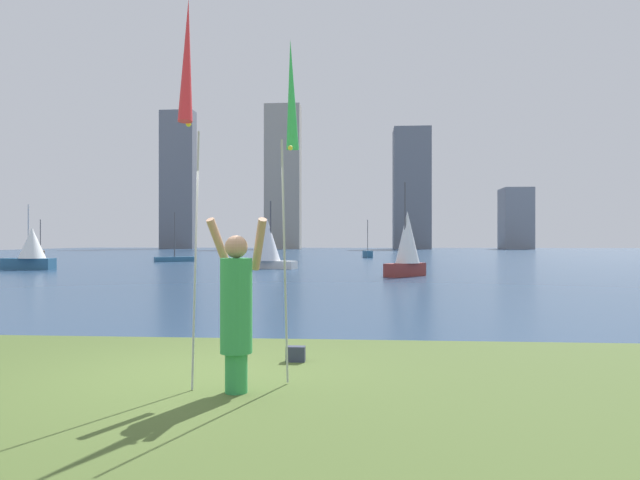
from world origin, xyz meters
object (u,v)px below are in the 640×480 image
object	(u,v)px
kite_flag_left	(187,69)
sailboat_3	(175,258)
sailboat_0	(407,245)
person	(236,306)
sailboat_1	(368,254)
sailboat_5	(40,253)
sailboat_4	(268,244)
sailboat_2	(31,249)
kite_flag_right	(291,103)
bag	(296,354)

from	to	relation	value
kite_flag_left	sailboat_3	size ratio (longest dim) A/B	1.13
sailboat_3	sailboat_0	bearing A→B (deg)	-45.77
person	sailboat_1	bearing A→B (deg)	106.77
sailboat_0	sailboat_1	bearing A→B (deg)	93.43
sailboat_1	sailboat_0	bearing A→B (deg)	-86.57
sailboat_5	sailboat_4	bearing A→B (deg)	-40.56
sailboat_0	sailboat_2	world-z (taller)	sailboat_0
person	sailboat_2	distance (m)	31.12
person	sailboat_3	distance (m)	40.78
sailboat_1	sailboat_2	world-z (taller)	sailboat_2
kite_flag_right	sailboat_4	distance (m)	27.70
bag	person	bearing A→B (deg)	-105.18
sailboat_0	sailboat_4	distance (m)	10.29
sailboat_4	sailboat_5	distance (m)	36.60
kite_flag_left	kite_flag_right	distance (m)	1.37
kite_flag_right	sailboat_4	xyz separation A→B (m)	(-4.89, 27.20, -1.91)
sailboat_1	sailboat_3	world-z (taller)	sailboat_3
sailboat_0	sailboat_2	size ratio (longest dim) A/B	1.18
person	sailboat_1	xyz separation A→B (m)	(1.61, 50.06, -0.59)
kite_flag_right	sailboat_0	bearing A→B (deg)	82.11
person	kite_flag_right	size ratio (longest dim) A/B	0.47
kite_flag_left	sailboat_0	bearing A→B (deg)	79.71
bag	sailboat_0	size ratio (longest dim) A/B	0.06
sailboat_5	kite_flag_right	bearing A→B (deg)	-57.34
kite_flag_left	sailboat_4	world-z (taller)	kite_flag_left
bag	sailboat_4	world-z (taller)	sailboat_4
person	bag	distance (m)	1.95
sailboat_0	sailboat_1	world-z (taller)	sailboat_0
kite_flag_left	sailboat_5	size ratio (longest dim) A/B	1.14
sailboat_5	bag	bearing A→B (deg)	-56.91
bag	sailboat_5	size ratio (longest dim) A/B	0.07
kite_flag_left	sailboat_3	distance (m)	40.87
sailboat_3	sailboat_1	bearing A→B (deg)	37.45
sailboat_3	bag	bearing A→B (deg)	-69.18
person	bag	xyz separation A→B (m)	(0.46, 1.69, -0.85)
sailboat_2	sailboat_5	bearing A→B (deg)	119.08
sailboat_2	sailboat_0	bearing A→B (deg)	-12.10
person	sailboat_5	distance (m)	60.92
sailboat_0	sailboat_3	bearing A→B (deg)	134.23
kite_flag_right	sailboat_5	size ratio (longest dim) A/B	1.08
sailboat_2	sailboat_4	bearing A→B (deg)	9.90
sailboat_2	sailboat_3	world-z (taller)	sailboat_3
kite_flag_right	sailboat_0	world-z (taller)	sailboat_0
person	kite_flag_left	world-z (taller)	kite_flag_left
person	sailboat_5	size ratio (longest dim) A/B	0.51
kite_flag_right	bag	size ratio (longest dim) A/B	15.70
person	sailboat_1	distance (m)	50.09
kite_flag_left	sailboat_0	world-z (taller)	sailboat_0
kite_flag_left	sailboat_1	xyz separation A→B (m)	(2.13, 50.19, -3.21)
sailboat_0	sailboat_1	distance (m)	28.99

